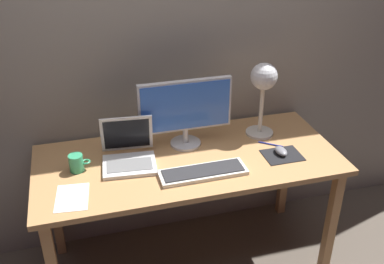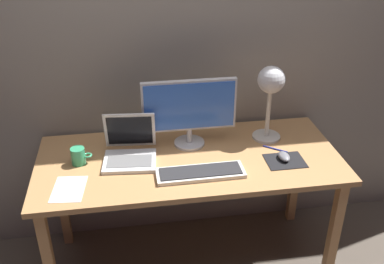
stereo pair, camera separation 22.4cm
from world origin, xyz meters
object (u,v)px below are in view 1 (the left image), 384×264
object	(u,v)px
laptop	(128,150)
coffee_mug	(77,163)
monitor	(185,109)
mouse	(281,151)
pen	(271,144)
keyboard_main	(203,172)
desk_lamp	(263,84)

from	to	relation	value
laptop	coffee_mug	size ratio (longest dim) A/B	2.74
monitor	mouse	bearing A→B (deg)	-26.97
coffee_mug	pen	world-z (taller)	coffee_mug
monitor	keyboard_main	world-z (taller)	monitor
monitor	pen	world-z (taller)	monitor
keyboard_main	pen	size ratio (longest dim) A/B	3.15
laptop	desk_lamp	xyz separation A→B (m)	(0.77, 0.09, 0.25)
monitor	keyboard_main	bearing A→B (deg)	-88.29
mouse	coffee_mug	world-z (taller)	coffee_mug
desk_lamp	monitor	bearing A→B (deg)	-179.36
keyboard_main	pen	world-z (taller)	keyboard_main
pen	coffee_mug	bearing A→B (deg)	178.70
monitor	keyboard_main	xyz separation A→B (m)	(0.01, -0.31, -0.21)
laptop	pen	distance (m)	0.79
keyboard_main	laptop	world-z (taller)	laptop
mouse	desk_lamp	bearing A→B (deg)	94.99
monitor	coffee_mug	distance (m)	0.63
keyboard_main	mouse	xyz separation A→B (m)	(0.46, 0.07, 0.01)
laptop	monitor	bearing A→B (deg)	14.12
laptop	desk_lamp	world-z (taller)	desk_lamp
laptop	mouse	bearing A→B (deg)	-10.98
pen	keyboard_main	bearing A→B (deg)	-158.51
coffee_mug	pen	distance (m)	1.05
monitor	mouse	size ratio (longest dim) A/B	5.27
keyboard_main	coffee_mug	distance (m)	0.63
keyboard_main	mouse	world-z (taller)	mouse
mouse	pen	size ratio (longest dim) A/B	0.69
monitor	keyboard_main	distance (m)	0.37
keyboard_main	desk_lamp	size ratio (longest dim) A/B	1.03
monitor	laptop	xyz separation A→B (m)	(-0.33, -0.08, -0.15)
monitor	desk_lamp	xyz separation A→B (m)	(0.44, 0.00, 0.09)
laptop	mouse	xyz separation A→B (m)	(0.79, -0.15, -0.04)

